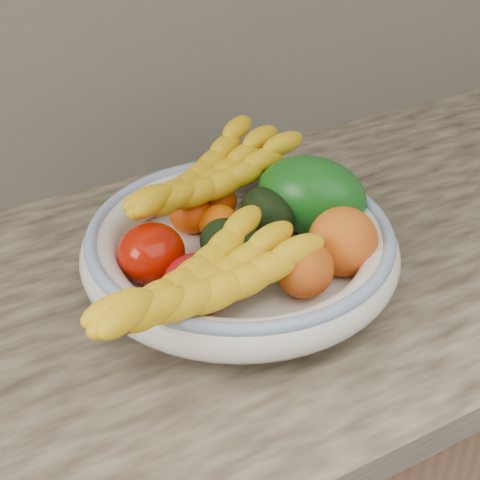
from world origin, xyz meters
name	(u,v)px	position (x,y,z in m)	size (l,w,h in m)	color
fruit_bowl	(240,248)	(0.00, 1.66, 0.95)	(0.39, 0.39, 0.08)	silver
clementine_back_left	(191,214)	(-0.02, 1.75, 0.95)	(0.06, 0.06, 0.05)	#E24804
clementine_back_right	(218,201)	(0.03, 1.77, 0.95)	(0.05, 0.05, 0.05)	#F55405
clementine_back_mid	(219,223)	(0.00, 1.71, 0.95)	(0.05, 0.05, 0.05)	#E45F04
tomato_left	(151,253)	(-0.11, 1.68, 0.96)	(0.08, 0.08, 0.07)	#A10F01
tomato_near_left	(196,285)	(-0.09, 1.60, 0.96)	(0.08, 0.08, 0.07)	#A30B13
avocado_center	(234,247)	(-0.02, 1.65, 0.96)	(0.07, 0.10, 0.07)	black
avocado_right	(268,213)	(0.06, 1.69, 0.96)	(0.06, 0.09, 0.06)	black
green_mango	(311,196)	(0.12, 1.68, 0.98)	(0.09, 0.15, 0.10)	#0D4A10
peach_front	(304,269)	(0.03, 1.56, 0.97)	(0.07, 0.07, 0.07)	orange
peach_right	(343,242)	(0.10, 1.59, 0.97)	(0.08, 0.08, 0.08)	orange
banana_bunch_back	(209,183)	(0.01, 1.76, 0.99)	(0.31, 0.11, 0.09)	gold
banana_bunch_front	(203,289)	(-0.10, 1.57, 0.98)	(0.31, 0.12, 0.09)	yellow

